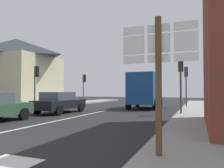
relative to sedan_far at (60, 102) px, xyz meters
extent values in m
plane|color=#232326|center=(2.25, 0.99, -0.76)|extent=(80.00, 80.00, 0.00)
cube|color=gray|center=(9.22, -1.01, -0.69)|extent=(2.99, 44.00, 0.14)
cube|color=silver|center=(2.25, -3.01, -0.75)|extent=(0.16, 12.00, 0.01)
cube|color=beige|center=(-10.87, 6.71, 1.97)|extent=(8.64, 7.07, 5.47)
pyramid|color=#2D333D|center=(-10.87, 6.71, 5.82)|extent=(9.07, 7.42, 2.22)
cube|color=beige|center=(-10.87, 10.85, -0.41)|extent=(5.18, 1.20, 0.70)
cylinder|color=black|center=(0.41, -3.81, -0.44)|extent=(0.22, 0.64, 0.64)
cube|color=black|center=(0.00, 0.07, -0.14)|extent=(1.81, 4.22, 0.60)
cube|color=#47515B|center=(0.00, -0.18, 0.43)|extent=(1.58, 2.12, 0.55)
cylinder|color=black|center=(-0.85, 1.43, -0.44)|extent=(0.23, 0.64, 0.64)
cylinder|color=black|center=(0.90, 1.41, -0.44)|extent=(0.23, 0.64, 0.64)
cylinder|color=black|center=(-0.89, -1.27, -0.44)|extent=(0.23, 0.64, 0.64)
cylinder|color=black|center=(0.86, -1.29, -0.44)|extent=(0.23, 0.64, 0.64)
cube|color=#19478C|center=(4.70, 5.52, 0.99)|extent=(2.32, 3.77, 2.60)
cube|color=#19478C|center=(4.62, 8.02, 0.69)|extent=(2.13, 1.37, 2.00)
cube|color=#47515B|center=(4.62, 8.07, 1.49)|extent=(1.76, 0.16, 0.70)
cylinder|color=black|center=(3.52, 7.93, -0.31)|extent=(0.31, 0.91, 0.90)
cylinder|color=black|center=(5.72, 8.01, -0.31)|extent=(0.31, 0.91, 0.90)
cylinder|color=black|center=(3.63, 4.54, -0.31)|extent=(0.31, 0.91, 0.90)
cylinder|color=black|center=(5.83, 4.61, -0.31)|extent=(0.31, 0.91, 0.90)
cylinder|color=brown|center=(8.24, -8.11, 0.84)|extent=(0.14, 0.14, 3.20)
cube|color=white|center=(7.66, -8.06, 2.20)|extent=(0.50, 0.03, 0.18)
cube|color=black|center=(7.66, -8.04, 2.20)|extent=(0.43, 0.01, 0.13)
cube|color=white|center=(7.66, -8.06, 1.86)|extent=(0.50, 0.03, 0.42)
cube|color=black|center=(7.66, -8.04, 1.86)|extent=(0.43, 0.01, 0.32)
cube|color=white|center=(7.66, -8.06, 1.52)|extent=(0.50, 0.03, 0.18)
cube|color=black|center=(7.66, -8.04, 1.52)|extent=(0.43, 0.01, 0.13)
cube|color=white|center=(8.24, -8.06, 2.20)|extent=(0.50, 0.03, 0.18)
cube|color=black|center=(8.24, -8.04, 2.20)|extent=(0.43, 0.01, 0.13)
cube|color=white|center=(8.24, -8.06, 1.86)|extent=(0.50, 0.03, 0.42)
cube|color=black|center=(8.24, -8.04, 1.86)|extent=(0.43, 0.01, 0.32)
cube|color=white|center=(8.24, -8.06, 1.52)|extent=(0.50, 0.03, 0.18)
cube|color=black|center=(8.24, -8.04, 1.52)|extent=(0.43, 0.01, 0.13)
cube|color=white|center=(8.82, -8.06, 2.20)|extent=(0.50, 0.03, 0.18)
cube|color=black|center=(8.82, -8.04, 2.20)|extent=(0.43, 0.01, 0.13)
cube|color=white|center=(8.82, -8.06, 1.86)|extent=(0.50, 0.03, 0.42)
cube|color=black|center=(8.82, -8.04, 1.86)|extent=(0.43, 0.01, 0.32)
cube|color=white|center=(8.82, -8.06, 1.52)|extent=(0.50, 0.03, 0.18)
cube|color=black|center=(8.82, -8.04, 1.52)|extent=(0.43, 0.01, 0.13)
cylinder|color=#47474C|center=(-3.54, 9.83, 0.98)|extent=(0.12, 0.12, 3.48)
cube|color=black|center=(-3.54, 10.03, 2.27)|extent=(0.30, 0.28, 0.90)
sphere|color=#360303|center=(-3.54, 10.17, 2.54)|extent=(0.18, 0.18, 0.18)
sphere|color=#3C2303|center=(-3.54, 10.17, 2.26)|extent=(0.18, 0.18, 0.18)
sphere|color=#0CA526|center=(-3.54, 10.17, 1.98)|extent=(0.18, 0.18, 0.18)
cylinder|color=#47474C|center=(8.03, 1.50, 1.08)|extent=(0.12, 0.12, 3.68)
cube|color=black|center=(8.03, 1.70, 2.47)|extent=(0.30, 0.28, 0.90)
sphere|color=#360303|center=(8.03, 1.84, 2.74)|extent=(0.18, 0.18, 0.18)
sphere|color=#3C2303|center=(8.03, 1.84, 2.46)|extent=(0.18, 0.18, 0.18)
sphere|color=#0CA526|center=(8.03, 1.84, 2.18)|extent=(0.18, 0.18, 0.18)
cylinder|color=#47474C|center=(8.03, 8.24, 1.13)|extent=(0.12, 0.12, 3.77)
cube|color=black|center=(8.03, 8.44, 2.56)|extent=(0.30, 0.28, 0.90)
sphere|color=#360303|center=(8.03, 8.58, 2.83)|extent=(0.18, 0.18, 0.18)
sphere|color=#3C2303|center=(8.03, 8.58, 2.55)|extent=(0.18, 0.18, 0.18)
sphere|color=#0CA526|center=(8.03, 8.58, 2.27)|extent=(0.18, 0.18, 0.18)
cylinder|color=#47474C|center=(-3.54, 1.56, 1.05)|extent=(0.12, 0.12, 3.62)
cube|color=black|center=(-3.54, 1.76, 2.41)|extent=(0.30, 0.28, 0.90)
sphere|color=#360303|center=(-3.54, 1.90, 2.68)|extent=(0.18, 0.18, 0.18)
sphere|color=#3C2303|center=(-3.54, 1.90, 2.40)|extent=(0.18, 0.18, 0.18)
sphere|color=#0CA526|center=(-3.54, 1.90, 2.12)|extent=(0.18, 0.18, 0.18)
camera|label=1|loc=(9.05, -12.99, 0.79)|focal=35.22mm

